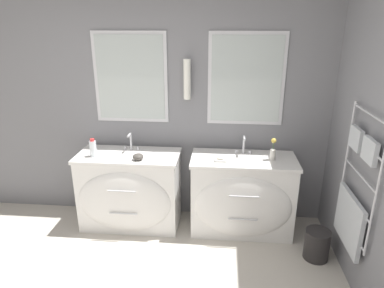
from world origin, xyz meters
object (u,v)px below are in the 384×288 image
Objects in this scene: flower_vase at (273,151)px; waste_bin at (317,244)px; vanity_left at (130,190)px; toiletry_bottle at (93,148)px; vanity_right at (242,195)px; amenity_bowl at (138,157)px.

waste_bin is at bearing -45.62° from flower_vase.
vanity_left reaches higher than waste_bin.
toiletry_bottle is at bearing 171.03° from waste_bin.
flower_vase is at bearing 4.02° from vanity_right.
waste_bin is (1.91, -0.41, -0.27)m from vanity_left.
vanity_left is 1.21m from vanity_right.
vanity_left is 4.70× the size of flower_vase.
vanity_right is 3.65× the size of waste_bin.
amenity_bowl is 1.35m from flower_vase.
flower_vase reaches higher than waste_bin.
toiletry_bottle is (-0.34, -0.05, 0.50)m from vanity_left.
toiletry_bottle is at bearing -177.74° from flower_vase.
toiletry_bottle is (-1.55, -0.05, 0.50)m from vanity_right.
toiletry_bottle reaches higher than amenity_bowl.
toiletry_bottle is at bearing 173.40° from amenity_bowl.
toiletry_bottle is 1.73× the size of amenity_bowl.
amenity_bowl is 0.37× the size of waste_bin.
vanity_left is 1.57m from flower_vase.
toiletry_bottle is 0.83× the size of flower_vase.
flower_vase is (1.35, 0.13, 0.06)m from amenity_bowl.
toiletry_bottle is at bearing -171.27° from vanity_left.
flower_vase reaches higher than vanity_right.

